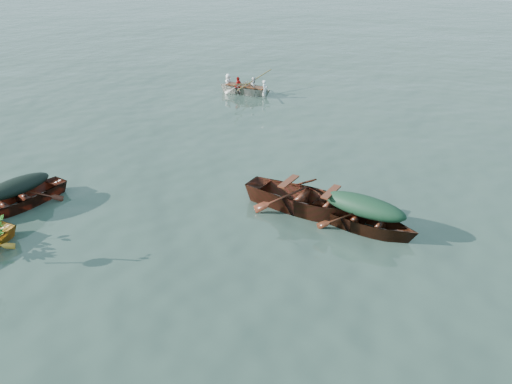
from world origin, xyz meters
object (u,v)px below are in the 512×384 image
dark_covered_boat (20,207)px  rowed_boat (246,94)px  green_tarp_boat (362,229)px  open_wooden_boat (308,212)px

dark_covered_boat → rowed_boat: bearing=97.2°
green_tarp_boat → open_wooden_boat: 1.55m
open_wooden_boat → rowed_boat: open_wooden_boat is taller
dark_covered_boat → rowed_boat: 13.11m
dark_covered_boat → open_wooden_boat: open_wooden_boat is taller
green_tarp_boat → rowed_boat: bearing=48.9°
dark_covered_boat → green_tarp_boat: bearing=27.0°
open_wooden_boat → rowed_boat: (-7.60, 9.43, 0.00)m
dark_covered_boat → rowed_boat: size_ratio=0.98×
rowed_boat → dark_covered_boat: bearing=-177.8°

